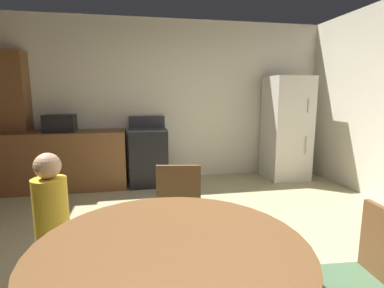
% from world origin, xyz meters
% --- Properties ---
extents(ground_plane, '(14.00, 14.00, 0.00)m').
position_xyz_m(ground_plane, '(0.00, 0.00, 0.00)').
color(ground_plane, tan).
extents(wall_back, '(5.79, 0.12, 2.70)m').
position_xyz_m(wall_back, '(0.00, 2.95, 1.35)').
color(wall_back, silver).
rests_on(wall_back, ground).
extents(kitchen_counter, '(1.88, 0.60, 0.90)m').
position_xyz_m(kitchen_counter, '(-1.65, 2.55, 0.45)').
color(kitchen_counter, brown).
rests_on(kitchen_counter, ground).
extents(pantry_column, '(0.44, 0.36, 2.10)m').
position_xyz_m(pantry_column, '(-2.37, 2.73, 1.05)').
color(pantry_column, brown).
rests_on(pantry_column, ground).
extents(oven_range, '(0.60, 0.60, 1.10)m').
position_xyz_m(oven_range, '(-0.36, 2.55, 0.47)').
color(oven_range, black).
rests_on(oven_range, ground).
extents(refrigerator, '(0.68, 0.68, 1.76)m').
position_xyz_m(refrigerator, '(2.02, 2.50, 0.88)').
color(refrigerator, silver).
rests_on(refrigerator, ground).
extents(microwave, '(0.44, 0.32, 0.26)m').
position_xyz_m(microwave, '(-1.68, 2.55, 1.03)').
color(microwave, black).
rests_on(microwave, kitchen_counter).
extents(dining_table, '(1.32, 1.32, 0.76)m').
position_xyz_m(dining_table, '(-0.38, -0.90, 0.61)').
color(dining_table, brown).
rests_on(dining_table, ground).
extents(chair_north, '(0.46, 0.46, 0.87)m').
position_xyz_m(chair_north, '(-0.21, 0.10, 0.50)').
color(chair_north, brown).
rests_on(chair_north, ground).
extents(chair_east, '(0.43, 0.43, 0.87)m').
position_xyz_m(chair_east, '(0.63, -0.97, 0.50)').
color(chair_east, brown).
rests_on(chair_east, ground).
extents(person_child, '(0.31, 0.31, 1.09)m').
position_xyz_m(person_child, '(-1.10, -0.19, 0.58)').
color(person_child, '#8C337A').
rests_on(person_child, ground).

